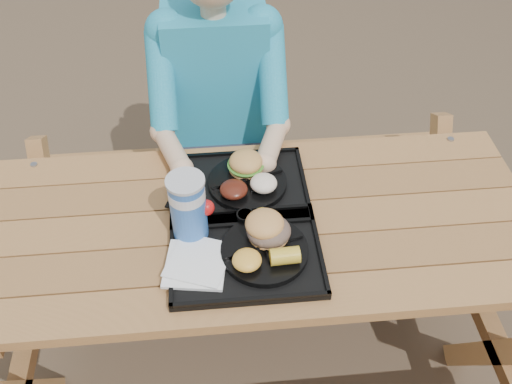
{
  "coord_description": "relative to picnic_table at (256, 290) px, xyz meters",
  "views": [
    {
      "loc": [
        -0.11,
        -1.21,
        2.09
      ],
      "look_at": [
        0.0,
        0.0,
        0.88
      ],
      "focal_mm": 40.0,
      "sensor_mm": 36.0,
      "label": 1
    }
  ],
  "objects": [
    {
      "name": "ground",
      "position": [
        0.0,
        0.0,
        -0.38
      ],
      "size": [
        60.0,
        60.0,
        0.0
      ],
      "primitive_type": "plane",
      "color": "#999999",
      "rests_on": "ground"
    },
    {
      "name": "picnic_table",
      "position": [
        0.0,
        0.0,
        0.0
      ],
      "size": [
        1.8,
        1.49,
        0.75
      ],
      "primitive_type": null,
      "color": "#999999",
      "rests_on": "ground"
    },
    {
      "name": "tray_near",
      "position": [
        -0.04,
        -0.14,
        0.39
      ],
      "size": [
        0.45,
        0.35,
        0.02
      ],
      "primitive_type": "cube",
      "color": "black",
      "rests_on": "picnic_table"
    },
    {
      "name": "tray_far",
      "position": [
        -0.04,
        0.14,
        0.39
      ],
      "size": [
        0.45,
        0.35,
        0.02
      ],
      "primitive_type": "cube",
      "color": "black",
      "rests_on": "picnic_table"
    },
    {
      "name": "plate_near",
      "position": [
        0.01,
        -0.15,
        0.41
      ],
      "size": [
        0.26,
        0.26,
        0.02
      ],
      "primitive_type": "cylinder",
      "color": "black",
      "rests_on": "tray_near"
    },
    {
      "name": "plate_far",
      "position": [
        -0.01,
        0.15,
        0.41
      ],
      "size": [
        0.26,
        0.26,
        0.02
      ],
      "primitive_type": "cylinder",
      "color": "black",
      "rests_on": "tray_far"
    },
    {
      "name": "napkin_stack",
      "position": [
        -0.19,
        -0.18,
        0.4
      ],
      "size": [
        0.2,
        0.2,
        0.02
      ],
      "primitive_type": "cube",
      "rotation": [
        0.0,
        0.0,
        -0.16
      ],
      "color": "white",
      "rests_on": "tray_near"
    },
    {
      "name": "soda_cup",
      "position": [
        -0.2,
        -0.05,
        0.5
      ],
      "size": [
        0.11,
        0.11,
        0.21
      ],
      "primitive_type": "cylinder",
      "color": "#1750AC",
      "rests_on": "tray_near"
    },
    {
      "name": "condiment_bbq",
      "position": [
        -0.03,
        -0.01,
        0.41
      ],
      "size": [
        0.05,
        0.05,
        0.03
      ],
      "primitive_type": "cylinder",
      "color": "#330E05",
      "rests_on": "tray_near"
    },
    {
      "name": "condiment_mustard",
      "position": [
        0.02,
        -0.01,
        0.41
      ],
      "size": [
        0.05,
        0.05,
        0.03
      ],
      "primitive_type": "cylinder",
      "color": "#C59015",
      "rests_on": "tray_near"
    },
    {
      "name": "sandwich",
      "position": [
        0.03,
        -0.1,
        0.48
      ],
      "size": [
        0.12,
        0.12,
        0.13
      ],
      "primitive_type": null,
      "color": "#E39A50",
      "rests_on": "plate_near"
    },
    {
      "name": "mac_cheese",
      "position": [
        -0.04,
        -0.2,
        0.44
      ],
      "size": [
        0.09,
        0.09,
        0.04
      ],
      "primitive_type": "ellipsoid",
      "color": "yellow",
      "rests_on": "plate_near"
    },
    {
      "name": "corn_cob",
      "position": [
        0.06,
        -0.2,
        0.44
      ],
      "size": [
        0.09,
        0.09,
        0.05
      ],
      "primitive_type": null,
      "rotation": [
        0.0,
        0.0,
        0.05
      ],
      "color": "yellow",
      "rests_on": "plate_near"
    },
    {
      "name": "cutlery_far",
      "position": [
        -0.23,
        0.14,
        0.4
      ],
      "size": [
        0.06,
        0.16,
        0.01
      ],
      "primitive_type": "cube",
      "rotation": [
        0.0,
        0.0,
        -0.2
      ],
      "color": "black",
      "rests_on": "tray_far"
    },
    {
      "name": "burger",
      "position": [
        -0.02,
        0.2,
        0.47
      ],
      "size": [
        0.11,
        0.11,
        0.1
      ],
      "primitive_type": null,
      "color": "#D9994C",
      "rests_on": "plate_far"
    },
    {
      "name": "baked_beans",
      "position": [
        -0.06,
        0.09,
        0.44
      ],
      "size": [
        0.09,
        0.09,
        0.04
      ],
      "primitive_type": "ellipsoid",
      "color": "#551C11",
      "rests_on": "plate_far"
    },
    {
      "name": "potato_salad",
      "position": [
        0.03,
        0.1,
        0.44
      ],
      "size": [
        0.09,
        0.09,
        0.05
      ],
      "primitive_type": "ellipsoid",
      "color": "white",
      "rests_on": "plate_far"
    },
    {
      "name": "diner",
      "position": [
        -0.09,
        0.64,
        0.27
      ],
      "size": [
        0.48,
        0.84,
        1.28
      ],
      "primitive_type": null,
      "color": "#19B59F",
      "rests_on": "ground"
    }
  ]
}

